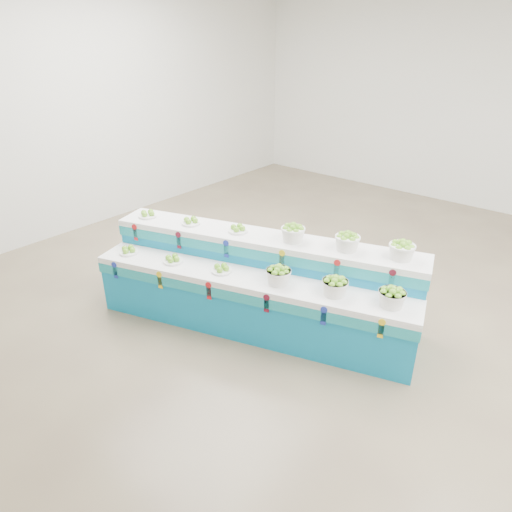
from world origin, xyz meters
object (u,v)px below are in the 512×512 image
(display_stand, at_px, (256,284))
(basket_lower_left, at_px, (279,275))
(basket_upper_right, at_px, (402,250))
(plate_upper_mid, at_px, (191,220))

(display_stand, height_order, basket_lower_left, display_stand)
(display_stand, relative_size, basket_upper_right, 13.80)
(basket_lower_left, xyz_separation_m, plate_upper_mid, (-1.37, 0.05, 0.25))
(display_stand, height_order, basket_upper_right, basket_upper_right)
(basket_lower_left, height_order, plate_upper_mid, plate_upper_mid)
(plate_upper_mid, height_order, basket_upper_right, basket_upper_right)
(basket_upper_right, bearing_deg, basket_lower_left, -141.06)
(basket_upper_right, bearing_deg, plate_upper_mid, -162.45)
(basket_lower_left, distance_m, plate_upper_mid, 1.39)
(basket_lower_left, bearing_deg, basket_upper_right, 38.94)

